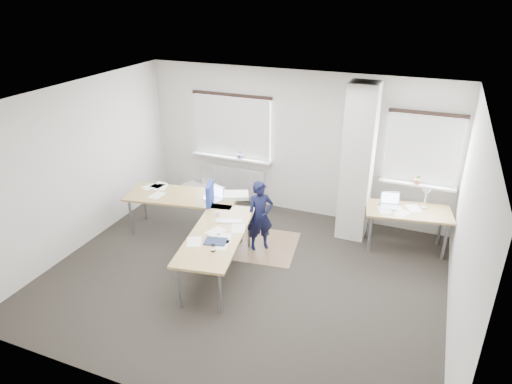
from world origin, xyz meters
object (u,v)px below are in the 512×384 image
at_px(desk_main, 201,215).
at_px(person, 260,216).
at_px(task_chair, 223,226).
at_px(desk_side, 408,213).

bearing_deg(desk_main, person, 16.81).
xyz_separation_m(desk_main, task_chair, (0.18, 0.42, -0.38)).
relative_size(desk_main, person, 2.26).
bearing_deg(task_chair, desk_main, -129.26).
relative_size(desk_main, desk_side, 1.88).
bearing_deg(person, desk_main, 168.47).
xyz_separation_m(desk_side, person, (-2.32, -0.94, -0.06)).
xyz_separation_m(desk_main, person, (0.88, 0.45, -0.07)).
xyz_separation_m(desk_side, task_chair, (-3.02, -0.97, -0.38)).
bearing_deg(task_chair, person, -13.77).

